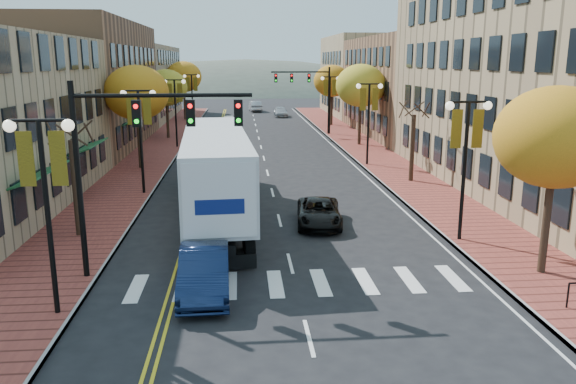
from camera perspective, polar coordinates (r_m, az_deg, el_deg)
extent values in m
plane|color=black|center=(18.17, 1.37, -11.66)|extent=(200.00, 200.00, 0.00)
cube|color=brown|center=(49.99, -13.08, 4.16)|extent=(4.00, 85.00, 0.15)
cube|color=brown|center=(50.64, 7.57, 4.50)|extent=(4.00, 85.00, 0.15)
cube|color=brown|center=(54.59, -21.33, 10.08)|extent=(12.00, 24.00, 11.00)
cube|color=#9E8966|center=(78.92, -16.22, 10.60)|extent=(12.00, 26.00, 9.50)
cube|color=brown|center=(61.88, 14.57, 10.35)|extent=(15.00, 24.00, 10.00)
cube|color=#9E8966|center=(82.94, 9.53, 11.56)|extent=(15.00, 20.00, 11.00)
cylinder|color=#382619|center=(25.99, -20.77, 0.36)|extent=(0.28, 0.28, 4.20)
cylinder|color=#382619|center=(41.33, -14.89, 5.76)|extent=(0.28, 0.28, 4.90)
ellipsoid|color=orange|center=(41.08, -15.13, 9.72)|extent=(4.48, 4.48, 3.81)
cylinder|color=#382619|center=(57.08, -12.16, 7.68)|extent=(0.28, 0.28, 4.55)
ellipsoid|color=gold|center=(56.90, -12.29, 10.33)|extent=(4.16, 4.16, 3.54)
cylinder|color=#382619|center=(74.90, -10.47, 9.19)|extent=(0.28, 0.28, 5.04)
ellipsoid|color=orange|center=(74.76, -10.57, 11.44)|extent=(4.61, 4.61, 3.92)
cylinder|color=#382619|center=(21.96, 24.85, -1.79)|extent=(0.28, 0.28, 4.55)
ellipsoid|color=orange|center=(21.49, 25.53, 5.05)|extent=(4.16, 4.16, 3.54)
cylinder|color=#382619|center=(36.45, 12.51, 4.39)|extent=(0.28, 0.28, 4.20)
cylinder|color=#382619|center=(51.78, 7.30, 7.52)|extent=(0.28, 0.28, 4.90)
ellipsoid|color=gold|center=(51.58, 7.40, 10.68)|extent=(4.48, 4.48, 3.81)
cylinder|color=#382619|center=(67.46, 4.45, 8.83)|extent=(0.28, 0.28, 4.76)
ellipsoid|color=orange|center=(67.30, 4.50, 11.18)|extent=(4.35, 4.35, 3.70)
cylinder|color=black|center=(17.96, -23.14, -2.87)|extent=(0.16, 0.16, 6.00)
cylinder|color=black|center=(17.42, -24.04, 6.66)|extent=(1.60, 0.10, 0.10)
sphere|color=#FFF2CC|center=(17.71, -26.45, 6.03)|extent=(0.36, 0.36, 0.36)
sphere|color=#FFF2CC|center=(17.19, -21.46, 6.32)|extent=(0.36, 0.36, 0.36)
cube|color=#B09117|center=(17.71, -25.08, 3.05)|extent=(0.45, 0.03, 1.60)
cube|color=#B09117|center=(17.42, -22.30, 3.16)|extent=(0.45, 0.03, 1.60)
cylinder|color=black|center=(33.21, -14.70, 4.74)|extent=(0.16, 0.16, 6.00)
cylinder|color=black|center=(32.92, -15.01, 9.91)|extent=(1.60, 0.10, 0.10)
sphere|color=#FFF2CC|center=(33.08, -16.37, 9.58)|extent=(0.36, 0.36, 0.36)
sphere|color=#FFF2CC|center=(32.80, -13.60, 9.72)|extent=(0.36, 0.36, 0.36)
cube|color=#B09117|center=(33.08, -15.67, 7.97)|extent=(0.45, 0.03, 1.60)
cube|color=#B09117|center=(32.92, -14.12, 8.04)|extent=(0.45, 0.03, 1.60)
cylinder|color=black|center=(50.92, -11.33, 7.73)|extent=(0.16, 0.16, 6.00)
cylinder|color=black|center=(50.73, -11.49, 11.10)|extent=(1.60, 0.10, 0.10)
sphere|color=#FFF2CC|center=(50.83, -12.39, 10.89)|extent=(0.36, 0.36, 0.36)
sphere|color=#FFF2CC|center=(50.65, -10.57, 10.97)|extent=(0.36, 0.36, 0.36)
cube|color=#B09117|center=(50.83, -11.94, 9.84)|extent=(0.45, 0.03, 1.60)
cube|color=#B09117|center=(50.73, -10.92, 9.88)|extent=(0.45, 0.03, 1.60)
cylinder|color=black|center=(68.78, -9.70, 9.16)|extent=(0.16, 0.16, 6.00)
cylinder|color=black|center=(68.64, -9.79, 11.66)|extent=(1.60, 0.10, 0.10)
sphere|color=#FFF2CC|center=(68.72, -10.47, 11.51)|extent=(0.36, 0.36, 0.36)
sphere|color=#FFF2CC|center=(68.58, -9.11, 11.56)|extent=(0.36, 0.36, 0.36)
cube|color=#B09117|center=(68.72, -10.14, 10.73)|extent=(0.45, 0.03, 1.60)
cube|color=#B09117|center=(68.64, -9.38, 10.75)|extent=(0.45, 0.03, 1.60)
cylinder|color=black|center=(24.69, 17.43, 1.76)|extent=(0.16, 0.16, 6.00)
cylinder|color=black|center=(24.30, 17.92, 8.71)|extent=(1.60, 0.10, 0.10)
sphere|color=#FFF2CC|center=(24.02, 16.11, 8.42)|extent=(0.36, 0.36, 0.36)
sphere|color=#FFF2CC|center=(24.63, 19.63, 8.28)|extent=(0.36, 0.36, 0.36)
cube|color=#B09117|center=(24.23, 16.75, 6.16)|extent=(0.45, 0.03, 1.60)
cube|color=#B09117|center=(24.58, 18.71, 6.11)|extent=(0.45, 0.03, 1.60)
cylinder|color=black|center=(41.71, 8.15, 6.69)|extent=(0.16, 0.16, 6.00)
cylinder|color=black|center=(41.48, 8.29, 10.81)|extent=(1.60, 0.10, 0.10)
sphere|color=#FFF2CC|center=(41.31, 7.18, 10.63)|extent=(0.36, 0.36, 0.36)
sphere|color=#FFF2CC|center=(41.67, 9.37, 10.58)|extent=(0.36, 0.36, 0.36)
cube|color=#B09117|center=(41.44, 7.62, 9.30)|extent=(0.45, 0.03, 1.60)
cube|color=#B09117|center=(41.64, 8.85, 9.28)|extent=(0.45, 0.03, 1.60)
cylinder|color=black|center=(59.31, 4.26, 8.69)|extent=(0.16, 0.16, 6.00)
cylinder|color=black|center=(59.15, 4.31, 11.59)|extent=(1.60, 0.10, 0.10)
sphere|color=#FFF2CC|center=(59.03, 3.53, 11.45)|extent=(0.36, 0.36, 0.36)
sphere|color=#FFF2CC|center=(59.28, 5.09, 11.43)|extent=(0.36, 0.36, 0.36)
cube|color=#B09117|center=(59.12, 3.85, 10.53)|extent=(0.45, 0.03, 1.60)
cube|color=#B09117|center=(59.26, 4.73, 10.52)|extent=(0.45, 0.03, 1.60)
cylinder|color=black|center=(20.60, -20.47, 0.76)|extent=(0.20, 0.20, 7.00)
cylinder|color=black|center=(19.59, -12.59, 9.55)|extent=(6.00, 0.14, 0.14)
cube|color=black|center=(19.77, -15.11, 7.70)|extent=(0.30, 0.25, 0.90)
sphere|color=#FF0C0C|center=(19.62, -15.23, 8.39)|extent=(0.16, 0.16, 0.16)
cube|color=black|center=(19.54, -9.87, 7.90)|extent=(0.30, 0.25, 0.90)
sphere|color=#FF0C0C|center=(19.38, -9.93, 8.60)|extent=(0.16, 0.16, 0.16)
cube|color=black|center=(19.47, -5.06, 8.02)|extent=(0.30, 0.25, 0.90)
sphere|color=#FF0C0C|center=(19.30, -5.08, 8.72)|extent=(0.16, 0.16, 0.16)
cylinder|color=black|center=(59.25, 4.17, 9.17)|extent=(0.20, 0.20, 7.00)
cylinder|color=black|center=(58.73, 1.26, 12.10)|extent=(6.00, 0.14, 0.14)
cube|color=black|center=(58.84, 2.15, 11.51)|extent=(0.30, 0.25, 0.90)
sphere|color=#FF0C0C|center=(58.70, 2.17, 11.75)|extent=(0.16, 0.16, 0.16)
cube|color=black|center=(58.65, 0.37, 11.51)|extent=(0.30, 0.25, 0.90)
sphere|color=#FF0C0C|center=(58.51, 0.38, 11.75)|extent=(0.16, 0.16, 0.16)
cube|color=black|center=(58.53, -1.24, 11.51)|extent=(0.30, 0.25, 0.90)
sphere|color=#FF0C0C|center=(58.38, -1.24, 11.75)|extent=(0.16, 0.16, 0.16)
cube|color=black|center=(27.27, -7.25, -1.15)|extent=(1.94, 14.22, 0.38)
cube|color=silver|center=(26.86, -7.37, 2.79)|extent=(3.69, 14.32, 3.05)
cube|color=black|center=(35.63, -7.59, 3.66)|extent=(2.92, 3.43, 2.73)
cylinder|color=black|center=(21.95, -9.90, -5.86)|extent=(0.45, 1.11, 1.09)
cylinder|color=black|center=(21.98, -3.90, -5.66)|extent=(0.45, 1.11, 1.09)
cylinder|color=black|center=(23.19, -9.83, -4.81)|extent=(0.45, 1.11, 1.09)
cylinder|color=black|center=(23.22, -4.15, -4.62)|extent=(0.45, 1.11, 1.09)
cylinder|color=black|center=(34.59, -9.39, 1.19)|extent=(0.45, 1.11, 1.09)
cylinder|color=black|center=(34.61, -5.60, 1.32)|extent=(0.45, 1.11, 1.09)
cylinder|color=black|center=(36.94, -9.34, 1.96)|extent=(0.45, 1.11, 1.09)
cylinder|color=black|center=(36.96, -5.78, 2.07)|extent=(0.45, 1.11, 1.09)
imported|color=#0D1835|center=(19.15, -8.49, -7.97)|extent=(1.77, 4.72, 1.54)
imported|color=black|center=(26.70, 3.17, -2.08)|extent=(2.44, 4.57, 1.22)
imported|color=silver|center=(66.85, -6.01, 7.17)|extent=(1.61, 4.00, 1.36)
imported|color=#9D9EA4|center=(78.92, -0.75, 8.13)|extent=(1.92, 4.55, 1.31)
imported|color=#A9A9B1|center=(87.25, -3.34, 8.69)|extent=(2.08, 4.94, 1.59)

